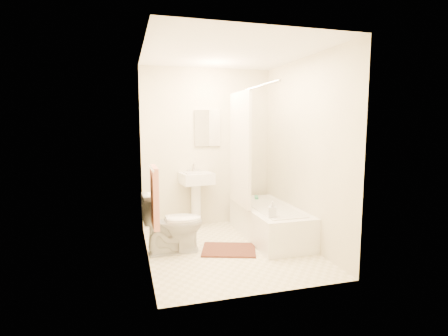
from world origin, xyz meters
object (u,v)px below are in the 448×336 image
object	(u,v)px
toilet	(173,223)
bath_mat	(229,250)
soap_bottle	(272,209)
bathtub	(269,222)
sink	(196,198)

from	to	relation	value
toilet	bath_mat	distance (m)	0.77
bath_mat	soap_bottle	bearing A→B (deg)	-19.76
toilet	bath_mat	bearing A→B (deg)	-104.25
bathtub	soap_bottle	world-z (taller)	soap_bottle
sink	bath_mat	size ratio (longest dim) A/B	1.39
sink	bathtub	distance (m)	1.18
bathtub	bath_mat	bearing A→B (deg)	-153.08
toilet	bathtub	xyz separation A→B (m)	(1.35, 0.20, -0.14)
soap_bottle	toilet	bearing A→B (deg)	164.34
sink	bathtub	size ratio (longest dim) A/B	0.59
sink	toilet	bearing A→B (deg)	-124.98
toilet	bathtub	size ratio (longest dim) A/B	0.48
toilet	bathtub	bearing A→B (deg)	-83.35
toilet	bathtub	world-z (taller)	toilet
toilet	soap_bottle	size ratio (longest dim) A/B	3.64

